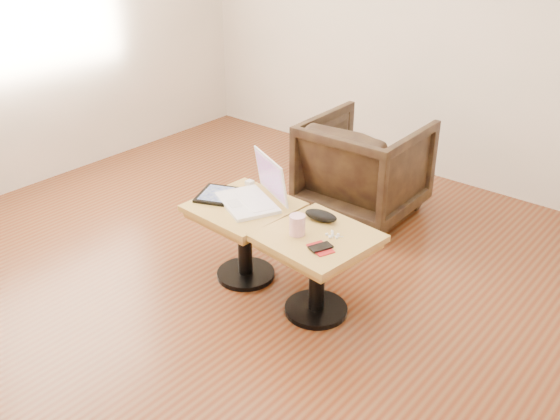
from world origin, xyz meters
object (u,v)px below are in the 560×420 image
Objects in this scene: side_table_left at (244,223)px; striped_cup at (297,225)px; laptop at (255,194)px; armchair at (364,167)px; side_table_right at (318,255)px.

striped_cup is (0.42, -0.07, 0.16)m from side_table_left.
laptop reaches higher than side_table_left.
armchair reaches higher than striped_cup.
striped_cup is 0.14× the size of armchair.
side_table_right is 5.38× the size of striped_cup.
side_table_left is at bearing 84.96° from armchair.
laptop reaches higher than side_table_right.
side_table_right is at bearing 32.77° from striped_cup.
striped_cup is at bearing 105.34° from armchair.
striped_cup is at bearing -141.51° from side_table_right.
armchair is (0.03, 1.03, -0.18)m from laptop.
armchair reaches higher than side_table_right.
striped_cup is (0.39, -0.12, 0.00)m from laptop.
side_table_left is at bearing -175.60° from side_table_right.
armchair is (0.06, 1.08, -0.01)m from side_table_left.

